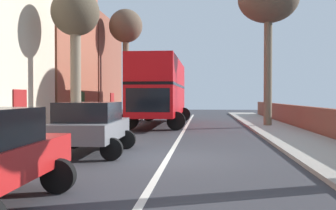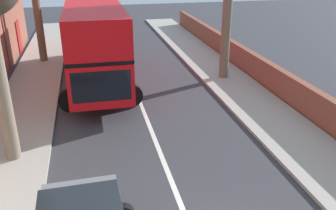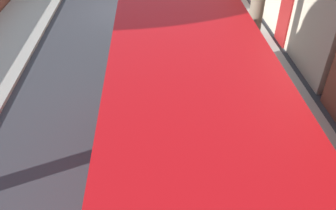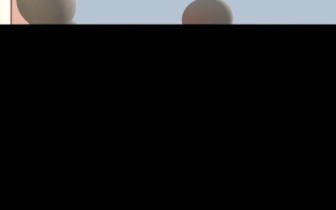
% 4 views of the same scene
% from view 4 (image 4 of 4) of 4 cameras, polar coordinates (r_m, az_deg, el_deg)
% --- Properties ---
extents(ground_plane, '(84.00, 84.00, 0.00)m').
position_cam_4_polar(ground_plane, '(7.24, 11.13, -12.84)').
color(ground_plane, '#333338').
extents(road_centre_line, '(0.16, 54.00, 0.01)m').
position_cam_4_polar(road_centre_line, '(7.24, 11.13, -12.81)').
color(road_centre_line, silver).
rests_on(road_centre_line, ground).
extents(double_decker_bus, '(3.56, 10.99, 4.06)m').
position_cam_4_polar(double_decker_bus, '(19.49, -11.42, 2.16)').
color(double_decker_bus, red).
rests_on(double_decker_bus, ground).
extents(parked_car_grey_left_0, '(2.56, 3.97, 1.64)m').
position_cam_4_polar(parked_car_grey_left_0, '(6.99, -10.03, -5.61)').
color(parked_car_grey_left_0, slate).
rests_on(parked_car_grey_left_0, ground).
extents(street_tree_left_2, '(2.49, 2.49, 8.20)m').
position_cam_4_polar(street_tree_left_2, '(24.19, -19.64, 12.33)').
color(street_tree_left_2, brown).
rests_on(street_tree_left_2, sidewalk_left).
extents(street_tree_left_4, '(2.17, 2.17, 6.54)m').
position_cam_4_polar(street_tree_left_4, '(12.73, -22.97, 16.86)').
color(street_tree_left_4, '#7A6B56').
rests_on(street_tree_left_4, sidewalk_left).
extents(street_tree_right_5, '(3.54, 3.54, 8.82)m').
position_cam_4_polar(street_tree_right_5, '(20.76, 7.83, 16.11)').
color(street_tree_right_5, brown).
rests_on(street_tree_right_5, sidewalk_right).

